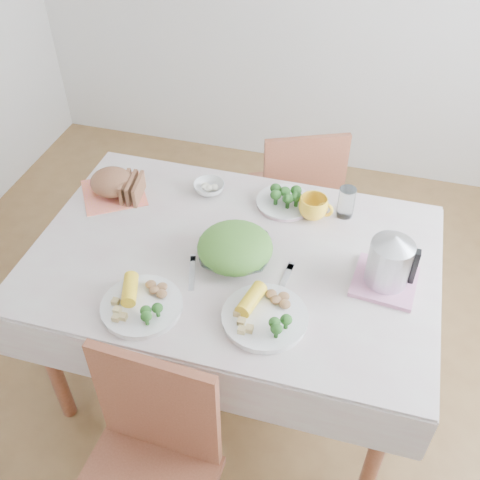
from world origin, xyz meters
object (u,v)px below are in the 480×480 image
(yellow_mug, at_px, (313,207))
(electric_kettle, at_px, (390,259))
(dining_table, at_px, (234,320))
(dinner_plate_left, at_px, (142,306))
(salad_bowl, at_px, (235,254))
(dinner_plate_right, at_px, (265,318))
(chair_far, at_px, (293,191))

(yellow_mug, bearing_deg, electric_kettle, -43.36)
(dining_table, height_order, dinner_plate_left, dinner_plate_left)
(electric_kettle, bearing_deg, salad_bowl, 163.79)
(yellow_mug, bearing_deg, dinner_plate_right, -95.71)
(dinner_plate_right, bearing_deg, salad_bowl, 125.08)
(chair_far, distance_m, dinner_plate_left, 1.24)
(yellow_mug, xyz_separation_m, electric_kettle, (0.31, -0.29, 0.07))
(dining_table, distance_m, dinner_plate_right, 0.52)
(dinner_plate_right, bearing_deg, dinner_plate_left, -171.04)
(chair_far, relative_size, yellow_mug, 7.61)
(dinner_plate_left, bearing_deg, salad_bowl, 52.51)
(dining_table, xyz_separation_m, dinner_plate_left, (-0.22, -0.34, 0.40))
(dining_table, bearing_deg, salad_bowl, -62.33)
(chair_far, xyz_separation_m, salad_bowl, (-0.06, -0.86, 0.33))
(salad_bowl, xyz_separation_m, electric_kettle, (0.54, 0.03, 0.09))
(chair_far, xyz_separation_m, dinner_plate_right, (0.11, -1.10, 0.31))
(chair_far, xyz_separation_m, dinner_plate_left, (-0.30, -1.17, 0.31))
(dinner_plate_right, bearing_deg, chair_far, 95.72)
(dining_table, relative_size, electric_kettle, 6.71)
(dinner_plate_left, height_order, dinner_plate_right, same)
(yellow_mug, bearing_deg, salad_bowl, -125.32)
(salad_bowl, distance_m, dinner_plate_left, 0.39)
(salad_bowl, bearing_deg, electric_kettle, 3.25)
(yellow_mug, height_order, electric_kettle, electric_kettle)
(electric_kettle, bearing_deg, chair_far, 100.62)
(electric_kettle, bearing_deg, dining_table, 160.69)
(yellow_mug, bearing_deg, dining_table, -129.72)
(dinner_plate_right, relative_size, yellow_mug, 2.46)
(chair_far, bearing_deg, salad_bowl, 62.12)
(salad_bowl, bearing_deg, dinner_plate_left, -127.49)
(dining_table, xyz_separation_m, chair_far, (0.08, 0.83, 0.09))
(dinner_plate_left, distance_m, electric_kettle, 0.86)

